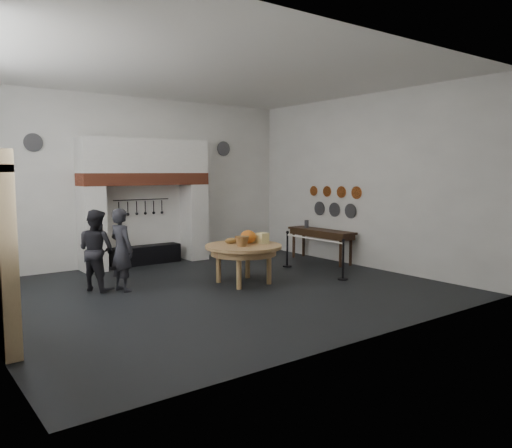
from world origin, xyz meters
TOP-DOWN VIEW (x-y plane):
  - floor at (0.00, 0.00)m, footprint 9.00×8.00m
  - ceiling at (0.00, 0.00)m, footprint 9.00×8.00m
  - wall_back at (0.00, 4.00)m, footprint 9.00×0.02m
  - wall_front at (0.00, -4.00)m, footprint 9.00×0.02m
  - wall_right at (4.50, 0.00)m, footprint 0.02×8.00m
  - chimney_pier_left at (-1.48, 3.65)m, footprint 0.55×0.70m
  - chimney_pier_right at (1.48, 3.65)m, footprint 0.55×0.70m
  - hearth_brick_band at (0.00, 3.65)m, footprint 3.50×0.72m
  - chimney_hood at (0.00, 3.65)m, footprint 3.50×0.70m
  - iron_range at (0.00, 3.72)m, footprint 1.90×0.45m
  - utensil_rail at (0.00, 3.92)m, footprint 1.60×0.02m
  - door_jamb_near at (-4.38, -1.70)m, footprint 0.22×0.30m
  - work_table at (0.76, 0.19)m, footprint 2.05×2.05m
  - pumpkin at (0.96, 0.29)m, footprint 0.36×0.36m
  - cheese_block_big at (1.26, 0.14)m, footprint 0.22×0.22m
  - cheese_block_small at (1.24, 0.44)m, footprint 0.18×0.18m
  - wicker_basket at (0.61, 0.04)m, footprint 0.38×0.38m
  - bread_loaf at (0.66, 0.54)m, footprint 0.31×0.18m
  - visitor_near at (-1.70, 1.13)m, footprint 0.56×0.72m
  - visitor_far at (-2.10, 1.53)m, footprint 0.96×1.04m
  - side_table at (4.10, 1.15)m, footprint 0.55×2.20m
  - pewter_jug at (4.10, 1.75)m, footprint 0.12×0.12m
  - copper_pan_a at (4.46, 0.20)m, footprint 0.03×0.34m
  - copper_pan_b at (4.46, 0.75)m, footprint 0.03×0.32m
  - copper_pan_c at (4.46, 1.30)m, footprint 0.03×0.30m
  - copper_pan_d at (4.46, 1.85)m, footprint 0.03×0.28m
  - pewter_plate_left at (4.46, 0.40)m, footprint 0.03×0.40m
  - pewter_plate_mid at (4.46, 1.00)m, footprint 0.03×0.40m
  - pewter_plate_right at (4.46, 1.60)m, footprint 0.03×0.40m
  - pewter_plate_back_left at (-2.70, 3.96)m, footprint 0.44×0.03m
  - pewter_plate_back_right at (2.70, 3.96)m, footprint 0.44×0.03m
  - barrier_post_near at (2.83, -0.90)m, footprint 0.05×0.05m
  - barrier_post_far at (2.83, 1.10)m, footprint 0.05×0.05m
  - barrier_rope at (2.83, 0.10)m, footprint 0.04×2.00m

SIDE VIEW (x-z plane):
  - floor at x=0.00m, z-range -0.01..0.01m
  - iron_range at x=0.00m, z-range 0.00..0.50m
  - barrier_post_near at x=2.83m, z-range 0.00..0.90m
  - barrier_post_far at x=2.83m, z-range 0.00..0.90m
  - work_table at x=0.76m, z-range 0.80..0.88m
  - barrier_rope at x=2.83m, z-range 0.83..0.87m
  - visitor_far at x=-2.10m, z-range 0.00..1.72m
  - side_table at x=4.10m, z-range 0.84..0.90m
  - visitor_near at x=-1.70m, z-range 0.00..1.75m
  - bread_loaf at x=0.66m, z-range 0.87..1.01m
  - cheese_block_small at x=1.24m, z-range 0.88..1.07m
  - wicker_basket at x=0.61m, z-range 0.88..1.09m
  - cheese_block_big at x=1.26m, z-range 0.88..1.11m
  - pewter_jug at x=4.10m, z-range 0.90..1.12m
  - pumpkin at x=0.96m, z-range 0.88..1.18m
  - chimney_pier_left at x=-1.48m, z-range 0.00..2.15m
  - chimney_pier_right at x=1.48m, z-range 0.00..2.15m
  - door_jamb_near at x=-4.38m, z-range 0.00..2.60m
  - pewter_plate_left at x=4.46m, z-range 1.25..1.65m
  - pewter_plate_mid at x=4.46m, z-range 1.25..1.65m
  - pewter_plate_right at x=4.46m, z-range 1.25..1.65m
  - utensil_rail at x=0.00m, z-range 1.74..1.76m
  - copper_pan_b at x=4.46m, z-range 1.79..2.11m
  - copper_pan_d at x=4.46m, z-range 1.81..2.09m
  - copper_pan_a at x=4.46m, z-range 1.78..2.12m
  - copper_pan_c at x=4.46m, z-range 1.80..2.10m
  - wall_back at x=0.00m, z-range 0.00..4.50m
  - wall_front at x=0.00m, z-range 0.00..4.50m
  - wall_right at x=4.50m, z-range 0.00..4.50m
  - hearth_brick_band at x=0.00m, z-range 2.15..2.47m
  - chimney_hood at x=0.00m, z-range 2.47..3.37m
  - pewter_plate_back_left at x=-2.70m, z-range 2.98..3.42m
  - pewter_plate_back_right at x=2.70m, z-range 2.98..3.42m
  - ceiling at x=0.00m, z-range 4.49..4.51m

